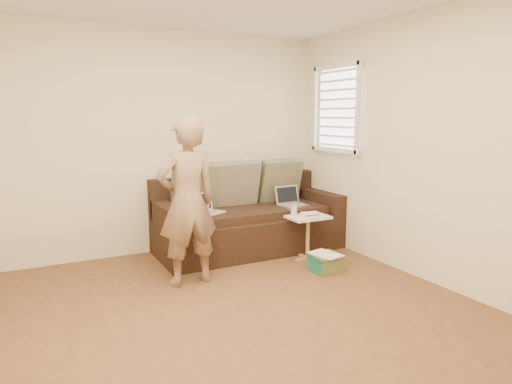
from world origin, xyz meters
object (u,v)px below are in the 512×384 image
laptop_white (210,213)px  drinking_glass (294,211)px  sofa (249,216)px  striped_box (326,262)px  person (187,202)px  side_table (308,238)px  laptop_silver (294,206)px

laptop_white → drinking_glass: size_ratio=2.63×
sofa → striped_box: sofa is taller
person → side_table: size_ratio=3.22×
laptop_white → side_table: laptop_white is taller
laptop_white → striped_box: (0.90, -0.99, -0.43)m
sofa → striped_box: size_ratio=7.32×
laptop_silver → side_table: laptop_silver is taller
side_table → laptop_white: bearing=149.8°
sofa → side_table: 0.78m
laptop_silver → drinking_glass: size_ratio=2.81×
striped_box → person: bearing=166.5°
side_table → laptop_silver: bearing=77.3°
laptop_white → striped_box: 1.41m
sofa → laptop_silver: 0.57m
sofa → person: (-1.02, -0.73, 0.39)m
laptop_white → side_table: (0.96, -0.56, -0.27)m
person → drinking_glass: bearing=-175.6°
drinking_glass → laptop_white: bearing=149.8°
laptop_white → drinking_glass: 0.95m
laptop_silver → striped_box: laptop_silver is taller
laptop_silver → person: bearing=-163.3°
striped_box → drinking_glass: bearing=98.5°
laptop_white → side_table: bearing=-56.9°
sofa → person: size_ratio=1.36×
laptop_white → striped_box: size_ratio=1.05×
sofa → side_table: sofa is taller
laptop_silver → person: 1.69m
sofa → drinking_glass: size_ratio=18.33×
sofa → laptop_silver: bearing=-15.0°
sofa → side_table: bearing=-55.4°
sofa → laptop_white: sofa is taller
sofa → laptop_white: (-0.53, -0.06, 0.10)m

